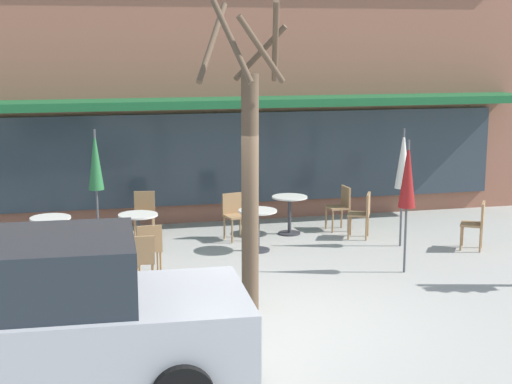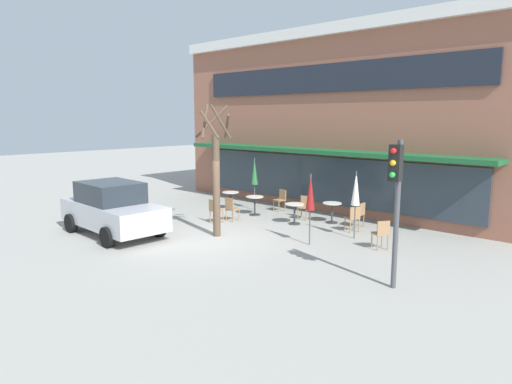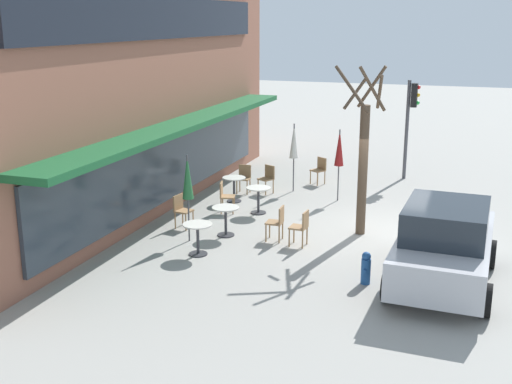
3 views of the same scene
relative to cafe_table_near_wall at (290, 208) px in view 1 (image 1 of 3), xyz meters
name	(u,v)px [view 1 (image 1 of 3)]	position (x,y,z in m)	size (l,w,h in m)	color
ground_plane	(276,318)	(-1.47, -4.57, -0.52)	(80.00, 80.00, 0.00)	#9E9B93
building_facade	(176,41)	(-1.47, 5.40, 3.24)	(16.14, 9.10, 7.51)	#935B47
cafe_table_near_wall	(290,208)	(0.00, 0.00, 0.00)	(0.70, 0.70, 0.76)	#333338
cafe_table_streetside	(138,228)	(-3.04, -0.94, 0.00)	(0.70, 0.70, 0.76)	#333338
cafe_table_by_tree	(258,223)	(-0.91, -1.09, 0.00)	(0.70, 0.70, 0.76)	#333338
cafe_table_mid_patio	(51,231)	(-4.54, -0.83, 0.00)	(0.70, 0.70, 0.76)	#333338
patio_umbrella_green_folded	(408,175)	(1.14, -2.96, 1.11)	(0.28, 0.28, 2.20)	#4C4C51
patio_umbrella_cream_folded	(403,160)	(1.76, -1.37, 1.11)	(0.28, 0.28, 2.20)	#4C4C51
patio_umbrella_corner_open	(95,161)	(-3.72, -0.22, 1.11)	(0.28, 0.28, 2.20)	#4C4C51
cafe_chair_0	(341,205)	(1.09, 0.08, 0.01)	(0.43, 0.43, 0.89)	#9E754C
cafe_chair_1	(363,212)	(1.28, -0.64, 0.01)	(0.54, 0.54, 0.89)	#9E754C
cafe_chair_2	(141,258)	(-3.17, -2.97, 0.01)	(0.42, 0.42, 0.89)	#9E754C
cafe_chair_3	(234,213)	(-1.14, -0.16, 0.01)	(0.49, 0.49, 0.89)	#9E754C
cafe_chair_4	(477,222)	(3.00, -1.93, 0.01)	(0.55, 0.55, 0.89)	#9E754C
cafe_chair_5	(144,211)	(-2.81, 0.41, 0.01)	(0.46, 0.46, 0.89)	#9E754C
cafe_chair_6	(149,246)	(-2.99, -2.30, 0.01)	(0.41, 0.41, 0.89)	#9E754C
parked_sedan	(46,319)	(-4.46, -6.37, 0.36)	(4.27, 2.15, 1.76)	#B7B7BC
street_tree	(249,171)	(-1.76, -4.16, 1.49)	(1.34, 1.29, 4.31)	brown
fire_hydrant	(9,321)	(-4.97, -4.85, -0.16)	(0.36, 0.20, 0.71)	#1E4C8C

